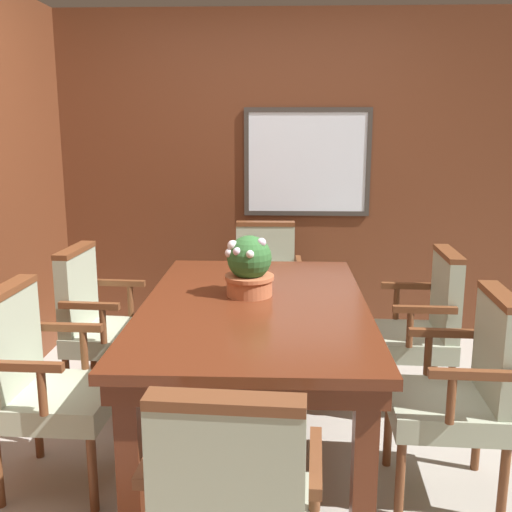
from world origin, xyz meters
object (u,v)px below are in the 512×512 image
at_px(chair_left_far, 100,320).
at_px(chair_head_far, 265,283).
at_px(chair_right_near, 464,387).
at_px(dining_table, 255,320).
at_px(chair_right_far, 422,324).
at_px(chair_left_near, 42,379).
at_px(potted_plant, 249,267).

bearing_deg(chair_left_far, chair_head_far, -43.62).
distance_m(chair_right_near, chair_left_far, 2.02).
relative_size(dining_table, chair_left_far, 1.94).
distance_m(dining_table, chair_right_near, 1.02).
xyz_separation_m(chair_right_far, chair_head_far, (-0.91, 0.86, 0.00)).
bearing_deg(dining_table, chair_left_near, -157.47).
bearing_deg(chair_right_near, chair_left_far, -111.67).
bearing_deg(chair_left_near, chair_head_far, -27.49).
height_order(chair_head_far, potted_plant, potted_plant).
height_order(chair_left_near, potted_plant, potted_plant).
height_order(chair_right_far, chair_left_far, same).
bearing_deg(chair_left_near, chair_left_far, 0.93).
bearing_deg(potted_plant, chair_left_far, 160.31).
relative_size(chair_left_near, chair_head_far, 1.00).
distance_m(dining_table, chair_left_near, 1.03).
bearing_deg(chair_left_near, chair_right_far, -64.17).
bearing_deg(chair_head_far, potted_plant, -93.47).
xyz_separation_m(chair_right_far, chair_left_far, (-1.85, 0.00, 0.00)).
distance_m(dining_table, chair_left_far, 1.03).
bearing_deg(chair_head_far, chair_left_near, -120.40).
distance_m(chair_right_far, potted_plant, 1.09).
distance_m(chair_left_far, potted_plant, 1.02).
distance_m(chair_left_near, chair_right_far, 2.04).
bearing_deg(chair_right_near, chair_head_far, -149.26).
xyz_separation_m(dining_table, chair_head_far, (0.02, 1.30, -0.16)).
height_order(dining_table, chair_right_far, chair_right_far).
relative_size(chair_left_far, potted_plant, 3.00).
distance_m(dining_table, potted_plant, 0.27).
xyz_separation_m(chair_right_near, chair_left_far, (-1.84, 0.84, 0.00)).
bearing_deg(chair_right_near, chair_left_near, -87.62).
bearing_deg(chair_right_far, chair_left_near, -64.11).
relative_size(chair_right_far, chair_head_far, 1.00).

